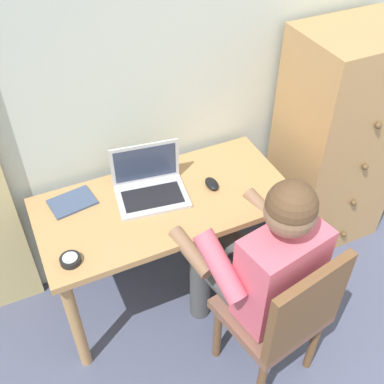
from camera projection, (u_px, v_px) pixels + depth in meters
name	position (u px, v px, depth m)	size (l,w,h in m)	color
wall_back	(203.00, 51.00, 2.31)	(4.80, 0.05, 2.50)	silver
desk	(166.00, 216.00, 2.37)	(1.25, 0.60, 0.71)	tan
dresser	(337.00, 142.00, 2.72)	(0.61, 0.50, 1.34)	tan
chair	(283.00, 314.00, 2.08)	(0.49, 0.47, 0.89)	brown
person_seated	(259.00, 261.00, 2.07)	(0.60, 0.64, 1.20)	#4C4C4C
laptop	(150.00, 185.00, 2.31)	(0.37, 0.30, 0.24)	#B7BABF
computer_mouse	(212.00, 184.00, 2.37)	(0.06, 0.10, 0.03)	black
desk_clock	(70.00, 260.00, 2.01)	(0.09, 0.09, 0.03)	black
notebook_pad	(72.00, 202.00, 2.28)	(0.21, 0.15, 0.01)	#3D4C6B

